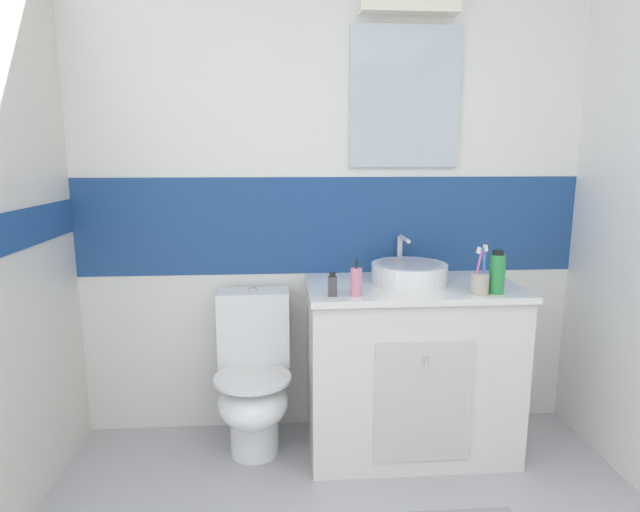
% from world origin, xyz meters
% --- Properties ---
extents(wall_back_tiled, '(3.20, 0.20, 2.50)m').
position_xyz_m(wall_back_tiled, '(0.01, 2.45, 1.26)').
color(wall_back_tiled, white).
rests_on(wall_back_tiled, ground_plane).
extents(vanity_cabinet, '(1.01, 0.57, 0.85)m').
position_xyz_m(vanity_cabinet, '(0.37, 2.13, 0.43)').
color(vanity_cabinet, silver).
rests_on(vanity_cabinet, ground_plane).
extents(sink_basin, '(0.37, 0.41, 0.21)m').
position_xyz_m(sink_basin, '(0.36, 2.15, 0.90)').
color(sink_basin, white).
rests_on(sink_basin, vanity_cabinet).
extents(toilet, '(0.37, 0.50, 0.80)m').
position_xyz_m(toilet, '(-0.41, 2.16, 0.37)').
color(toilet, white).
rests_on(toilet, ground_plane).
extents(toothbrush_cup, '(0.08, 0.08, 0.22)m').
position_xyz_m(toothbrush_cup, '(0.62, 1.92, 0.91)').
color(toothbrush_cup, '#B2ADA3').
rests_on(toothbrush_cup, vanity_cabinet).
extents(soap_dispenser, '(0.05, 0.05, 0.16)m').
position_xyz_m(soap_dispenser, '(0.07, 1.94, 0.91)').
color(soap_dispenser, pink).
rests_on(soap_dispenser, vanity_cabinet).
extents(mouthwash_bottle, '(0.07, 0.07, 0.20)m').
position_xyz_m(mouthwash_bottle, '(0.70, 1.93, 0.94)').
color(mouthwash_bottle, green).
rests_on(mouthwash_bottle, vanity_cabinet).
extents(perfume_flask_small, '(0.04, 0.03, 0.11)m').
position_xyz_m(perfume_flask_small, '(-0.04, 1.93, 0.90)').
color(perfume_flask_small, '#4C4C51').
rests_on(perfume_flask_small, vanity_cabinet).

